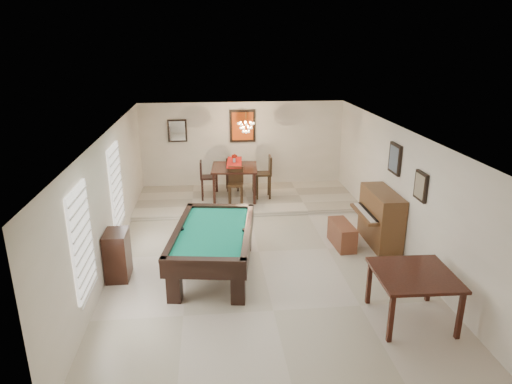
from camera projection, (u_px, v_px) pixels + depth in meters
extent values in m
cube|color=beige|center=(259.00, 252.00, 9.78)|extent=(6.00, 9.00, 0.02)
cube|color=silver|center=(243.00, 146.00, 13.60)|extent=(6.00, 0.04, 2.60)
cube|color=silver|center=(302.00, 323.00, 5.12)|extent=(6.00, 0.04, 2.60)
cube|color=silver|center=(109.00, 199.00, 9.07)|extent=(0.04, 9.00, 2.60)
cube|color=silver|center=(400.00, 190.00, 9.65)|extent=(0.04, 9.00, 2.60)
cube|color=white|center=(259.00, 132.00, 8.95)|extent=(6.00, 9.00, 0.04)
cube|color=beige|center=(246.00, 199.00, 12.82)|extent=(6.00, 2.50, 0.12)
cube|color=white|center=(82.00, 241.00, 6.97)|extent=(0.06, 1.00, 1.70)
cube|color=white|center=(116.00, 185.00, 9.61)|extent=(0.06, 1.00, 1.70)
cube|color=brown|center=(342.00, 235.00, 9.98)|extent=(0.42, 0.96, 0.52)
cube|color=black|center=(118.00, 255.00, 8.59)|extent=(0.42, 0.62, 0.93)
cube|color=#D84C14|center=(243.00, 126.00, 13.37)|extent=(0.75, 0.06, 0.95)
cube|color=white|center=(177.00, 131.00, 13.22)|extent=(0.55, 0.06, 0.65)
cube|color=slate|center=(395.00, 159.00, 9.74)|extent=(0.06, 0.55, 0.65)
cube|color=gray|center=(421.00, 186.00, 8.58)|extent=(0.06, 0.45, 0.55)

